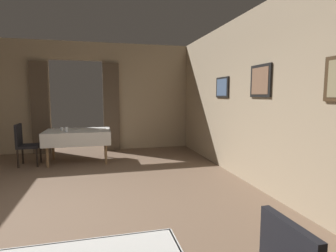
# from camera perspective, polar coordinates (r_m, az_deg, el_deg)

# --- Properties ---
(ground) EXTENTS (10.08, 10.08, 0.00)m
(ground) POSITION_cam_1_polar(r_m,az_deg,el_deg) (4.05, -22.69, -16.61)
(ground) COLOR #7A604C
(wall_right) EXTENTS (0.16, 8.40, 3.00)m
(wall_right) POSITION_cam_1_polar(r_m,az_deg,el_deg) (4.50, 21.00, 5.39)
(wall_right) COLOR tan
(wall_right) RESTS_ON ground
(wall_back) EXTENTS (6.40, 0.27, 3.00)m
(wall_back) POSITION_cam_1_polar(r_m,az_deg,el_deg) (7.89, -18.66, 5.84)
(wall_back) COLOR tan
(wall_back) RESTS_ON ground
(dining_table_mid) EXTENTS (1.46, 1.00, 0.75)m
(dining_table_mid) POSITION_cam_1_polar(r_m,az_deg,el_deg) (6.63, -18.45, -1.64)
(dining_table_mid) COLOR olive
(dining_table_mid) RESTS_ON ground
(chair_mid_left) EXTENTS (0.44, 0.44, 0.93)m
(chair_mid_left) POSITION_cam_1_polar(r_m,az_deg,el_deg) (6.75, -27.96, -3.12)
(chair_mid_left) COLOR black
(chair_mid_left) RESTS_ON ground
(glass_mid_a) EXTENTS (0.06, 0.06, 0.08)m
(glass_mid_a) POSITION_cam_1_polar(r_m,az_deg,el_deg) (6.62, -21.49, -0.57)
(glass_mid_a) COLOR silver
(glass_mid_a) RESTS_ON dining_table_mid
(plate_mid_b) EXTENTS (0.20, 0.20, 0.01)m
(plate_mid_b) POSITION_cam_1_polar(r_m,az_deg,el_deg) (6.58, -13.84, -0.66)
(plate_mid_b) COLOR white
(plate_mid_b) RESTS_ON dining_table_mid
(glass_mid_c) EXTENTS (0.08, 0.08, 0.11)m
(glass_mid_c) POSITION_cam_1_polar(r_m,az_deg,el_deg) (6.37, -20.64, -0.69)
(glass_mid_c) COLOR silver
(glass_mid_c) RESTS_ON dining_table_mid
(plate_mid_d) EXTENTS (0.20, 0.20, 0.01)m
(plate_mid_d) POSITION_cam_1_polar(r_m,az_deg,el_deg) (6.66, -18.72, -0.73)
(plate_mid_d) COLOR white
(plate_mid_d) RESTS_ON dining_table_mid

